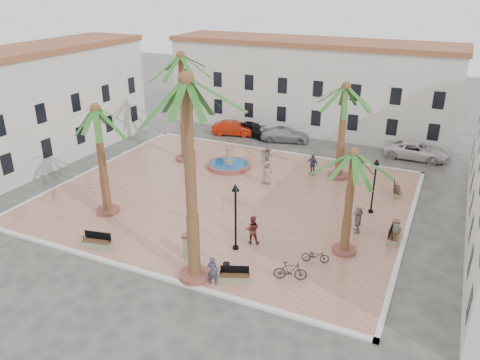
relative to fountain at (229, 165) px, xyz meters
The scene contains 36 objects.
ground 5.75m from the fountain, 64.34° to the right, with size 120.00×120.00×0.00m, color #56544F.
plaza 5.74m from the fountain, 64.34° to the right, with size 26.00×22.00×0.15m, color tan.
kerb_n 6.35m from the fountain, 66.96° to the left, with size 26.30×0.30×0.16m, color silver.
kerb_s 16.36m from the fountain, 81.27° to the right, with size 26.30×0.30×0.16m, color silver.
kerb_e 16.32m from the fountain, 18.45° to the right, with size 0.30×22.30×0.16m, color silver.
kerb_w 11.72m from the fountain, 153.84° to the right, with size 0.30×22.30×0.16m, color silver.
building_north 15.65m from the fountain, 80.50° to the left, with size 30.40×7.40×9.50m.
building_west 17.90m from the fountain, 162.63° to the right, with size 6.40×24.40×10.00m.
fountain is the anchor object (origin of this frame).
palm_nw 9.12m from the fountain, behind, with size 5.82×5.82×9.65m.
palm_sw 13.48m from the fountain, 109.55° to the right, with size 5.30×5.30×7.84m.
palm_s 18.98m from the fountain, 70.27° to the right, with size 5.75×5.75×11.29m.
palm_e 16.39m from the fountain, 37.18° to the right, with size 4.67×4.67×6.63m.
palm_ne 11.32m from the fountain, 11.93° to the left, with size 5.59×5.59×7.92m.
bench_s 15.33m from the fountain, 95.45° to the right, with size 1.92×0.92×0.97m.
bench_se 16.74m from the fountain, 62.67° to the right, with size 1.73×1.10×0.88m.
bench_e 16.29m from the fountain, 24.17° to the right, with size 0.66×1.97×1.03m.
bench_ne 14.05m from the fountain, ahead, with size 0.83×1.84×0.93m.
lamppost_s 13.65m from the fountain, 61.96° to the right, with size 0.47×0.47×4.32m.
lamppost_e 13.51m from the fountain, 14.92° to the right, with size 0.44×0.44×4.01m.
bollard_se 14.52m from the fountain, 73.27° to the right, with size 0.61×0.61×1.53m.
bollard_n 3.19m from the fountain, 37.03° to the left, with size 0.50×0.50×1.31m.
bollard_e 16.24m from the fountain, 23.57° to the right, with size 0.50×0.50×1.29m.
litter_bin 16.11m from the fountain, 64.22° to the right, with size 0.39×0.39×0.76m, color black.
cyclist_a 16.97m from the fountain, 66.63° to the right, with size 0.62×0.40×1.69m, color #333449.
bicycle_a 15.74m from the fountain, 45.18° to the right, with size 0.55×1.58×0.83m, color black.
cyclist_b 12.79m from the fountain, 57.18° to the right, with size 0.90×0.70×1.85m, color maroon.
bicycle_b 16.97m from the fountain, 52.38° to the right, with size 0.52×1.85×1.11m, color black.
pedestrian_fountain_a 4.73m from the fountain, 23.49° to the right, with size 0.93×0.60×1.90m, color #8D6D5D.
pedestrian_fountain_b 7.22m from the fountain, 12.46° to the left, with size 1.06×0.44×1.80m, color #353E5D.
pedestrian_north 3.54m from the fountain, 33.30° to the left, with size 1.14×0.66×1.77m, color #424146.
pedestrian_east 14.17m from the fountain, 27.72° to the right, with size 1.62×0.52×1.75m, color gray.
car_black 9.65m from the fountain, 101.17° to the left, with size 1.75×4.35×1.48m, color black.
car_red 9.67m from the fountain, 113.35° to the left, with size 1.56×4.47×1.47m, color #A01D09.
car_silver 9.39m from the fountain, 78.65° to the left, with size 2.03×4.98×1.45m, color #94949C.
car_white 17.37m from the fountain, 33.74° to the left, with size 2.55×5.54×1.54m, color silver.
Camera 1 is at (14.41, -28.75, 15.29)m, focal length 35.00 mm.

